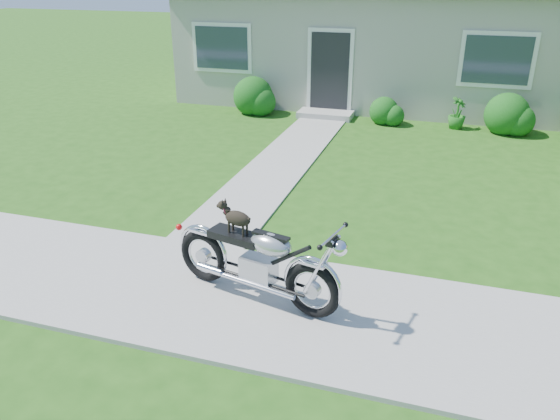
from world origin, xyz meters
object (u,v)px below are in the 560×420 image
Objects in this scene: house at (404,21)px; motorcycle_with_dog at (258,260)px; potted_plant_right at (457,113)px; potted_plant_left at (261,98)px.

house reaches higher than motorcycle_with_dog.
motorcycle_with_dog is (-0.29, -11.97, -1.61)m from house.
house is 4.26m from potted_plant_right.
house is 15.03× the size of potted_plant_left.
potted_plant_left is at bearing 180.00° from potted_plant_right.
potted_plant_right is (1.77, -3.44, -1.78)m from house.
potted_plant_left is 1.11× the size of potted_plant_right.
motorcycle_with_dog is (2.97, -8.53, 0.12)m from potted_plant_left.
potted_plant_left is 0.38× the size of motorcycle_with_dog.
house is at bearing 46.57° from potted_plant_left.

